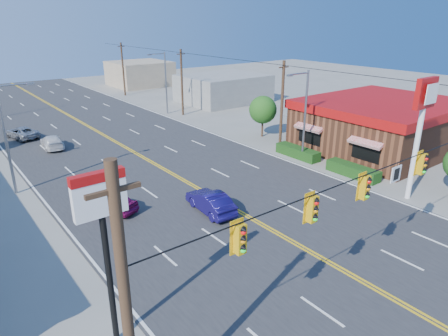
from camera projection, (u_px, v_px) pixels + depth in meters
ground at (365, 284)px, 19.31m from camera, size 160.00×160.00×0.00m
road at (162, 168)px, 34.12m from camera, size 20.00×120.00×0.06m
signal_span at (378, 193)px, 17.51m from camera, size 24.32×0.34×9.00m
kfc at (381, 124)px, 38.72m from camera, size 16.30×12.40×4.70m
kfc_pylon at (422, 115)px, 26.42m from camera, size 2.20×0.36×8.50m
pizza_hut_sign at (103, 225)px, 14.16m from camera, size 1.90×0.30×6.85m
streetlight_se at (304, 112)px, 34.25m from camera, size 2.55×0.25×8.00m
streetlight_ne at (164, 80)px, 52.04m from camera, size 2.55×0.25×8.00m
streetlight_sw at (8, 133)px, 27.86m from camera, size 2.55×0.25×8.00m
utility_pole_near at (282, 106)px, 38.13m from camera, size 0.28×0.28×8.40m
utility_pole_mid at (182, 83)px, 51.47m from camera, size 0.28×0.28×8.40m
utility_pole_far at (123, 69)px, 64.82m from camera, size 0.28×0.28×8.40m
tree_kfc_rear at (263, 110)px, 42.29m from camera, size 2.94×2.94×4.41m
bld_east_mid at (223, 88)px, 60.81m from camera, size 12.00×10.00×4.00m
bld_east_far at (140, 74)px, 75.33m from camera, size 10.00×10.00×4.40m
car_magenta at (109, 202)px, 26.32m from camera, size 3.07×4.34×1.37m
car_blue at (210, 203)px, 26.19m from camera, size 1.84×4.41×1.42m
car_white at (52, 142)px, 39.15m from camera, size 2.16×4.44×1.24m
car_silver at (22, 133)px, 42.29m from camera, size 3.13×4.86×1.25m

